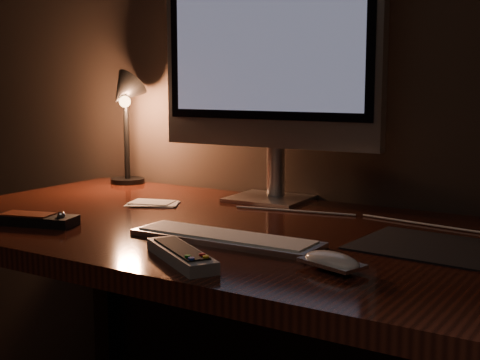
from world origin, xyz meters
The scene contains 10 objects.
desk centered at (0.00, 1.93, 0.62)m, with size 1.60×0.75×0.75m.
monitor centered at (-0.16, 2.15, 1.12)m, with size 0.59×0.18×0.62m.
keyboard centered at (-0.01, 1.73, 0.76)m, with size 0.38×0.11×0.01m, color silver.
mousepad centered at (0.34, 1.89, 0.75)m, with size 0.27×0.22×0.00m, color black.
mouse centered at (0.24, 1.66, 0.76)m, with size 0.11×0.06×0.02m, color white.
media_remote centered at (-0.43, 1.64, 0.76)m, with size 0.18×0.11×0.03m.
tv_remote centered at (0.01, 1.58, 0.76)m, with size 0.20×0.15×0.03m.
papers centered at (-0.37, 1.95, 0.75)m, with size 0.12×0.08×0.01m, color white.
desk_lamp centered at (-0.63, 2.15, 0.98)m, with size 0.15×0.17×0.33m.
cable centered at (0.11, 2.06, 0.75)m, with size 0.00×0.00×0.55m, color white.
Camera 1 is at (0.67, 0.71, 1.05)m, focal length 50.00 mm.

